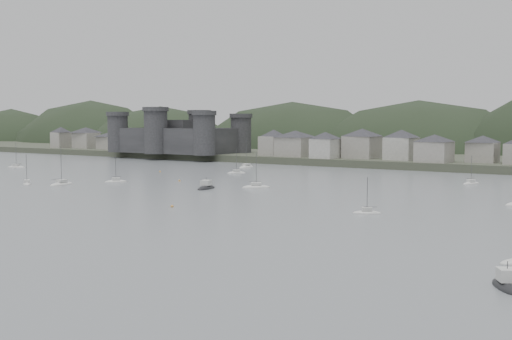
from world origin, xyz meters
The scene contains 8 objects.
far_shore_land centered at (0.00, 295.00, 1.50)m, with size 900.00×250.00×3.00m, color #383D2D.
forested_ridge centered at (4.83, 269.40, -11.28)m, with size 851.55×103.94×102.57m.
castle centered at (-120.00, 179.80, 10.96)m, with size 66.00×43.00×20.00m.
sailboat_lead centered at (-55.22, 147.40, 0.17)m, with size 3.27×9.25×12.50m.
moored_fleet centered at (11.17, 56.57, 0.18)m, with size 242.29×159.99×12.89m.
motor_launch_near centered at (74.91, 15.76, 0.30)m, with size 5.68×7.11×3.65m.
motor_launch_far centered at (-17.77, 76.88, 0.28)m, with size 5.08×9.16×4.06m.
mooring_buoys centered at (-8.77, 69.62, 0.15)m, with size 135.53×117.83×0.70m.
Camera 1 is at (91.64, -56.27, 18.20)m, focal length 44.75 mm.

